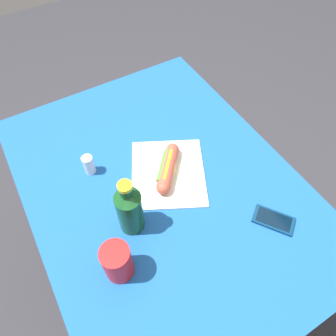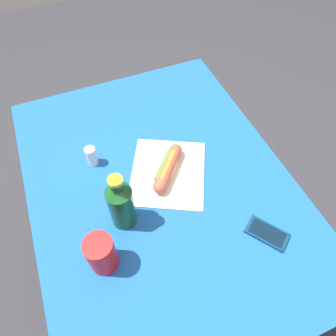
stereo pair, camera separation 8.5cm
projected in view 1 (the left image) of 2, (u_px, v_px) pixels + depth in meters
ground_plane at (164, 263)px, 1.66m from camera, size 6.00×6.00×0.00m
dining_table at (163, 206)px, 1.15m from camera, size 1.13×0.84×0.78m
paper_wrapper at (168, 173)px, 1.05m from camera, size 0.36×0.34×0.01m
hot_dog at (168, 168)px, 1.03m from camera, size 0.16×0.15×0.05m
cell_phone at (273, 220)px, 0.95m from camera, size 0.14×0.12×0.01m
soda_bottle at (130, 209)px, 0.87m from camera, size 0.07×0.07×0.22m
drinking_cup at (117, 262)px, 0.81m from camera, size 0.08×0.08×0.13m
salt_shaker at (89, 165)px, 1.03m from camera, size 0.04×0.04×0.07m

